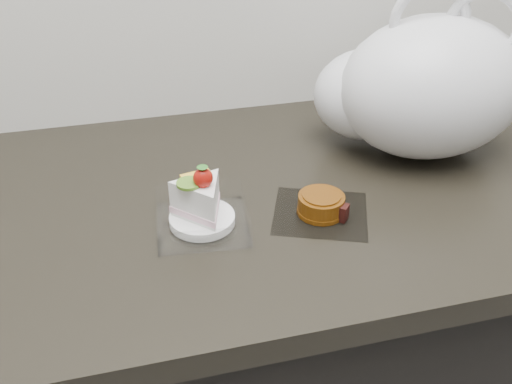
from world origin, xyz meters
The scene contains 4 objects.
counter centered at (0.00, 1.69, 0.45)m, with size 2.04×0.64×0.90m.
cake_tray centered at (-0.06, 1.61, 0.93)m, with size 0.14×0.14×0.10m.
mooncake_wrap centered at (0.12, 1.60, 0.91)m, with size 0.18×0.17×0.03m.
plastic_bag centered at (0.34, 1.75, 1.02)m, with size 0.41×0.35×0.30m.
Camera 1 is at (-0.15, 0.93, 1.39)m, focal length 40.00 mm.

